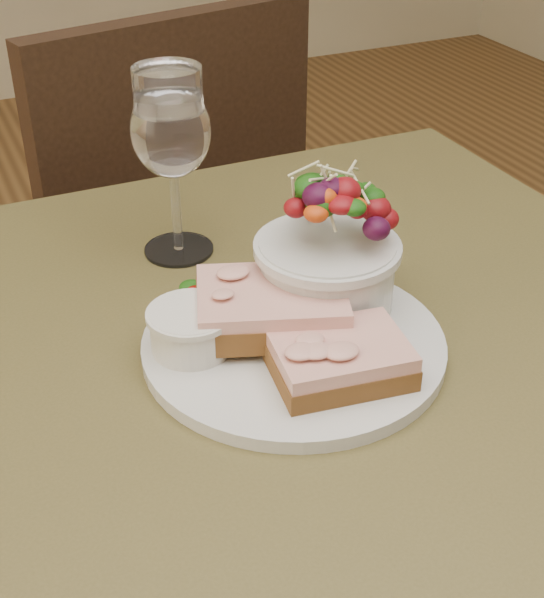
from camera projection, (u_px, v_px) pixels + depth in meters
name	position (u px, v px, depth m)	size (l,w,h in m)	color
cafe_table	(291.00, 455.00, 0.74)	(0.80, 0.80, 0.75)	#47411E
chair_far	(144.00, 341.00, 1.49)	(0.50, 0.50, 0.90)	black
dinner_plate	(294.00, 344.00, 0.70)	(0.25, 0.25, 0.01)	silver
sandwich_front	(340.00, 359.00, 0.65)	(0.11, 0.09, 0.03)	#4C2914
sandwich_back	(271.00, 306.00, 0.69)	(0.15, 0.13, 0.03)	#4C2914
ramekin	(191.00, 328.00, 0.68)	(0.07, 0.07, 0.04)	silver
salad_bowl	(328.00, 245.00, 0.71)	(0.12, 0.12, 0.13)	silver
garnish	(204.00, 295.00, 0.74)	(0.05, 0.04, 0.02)	#123309
wine_glass	(171.00, 137.00, 0.78)	(0.08, 0.08, 0.18)	white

